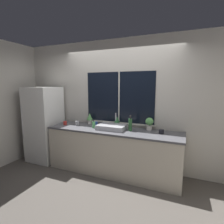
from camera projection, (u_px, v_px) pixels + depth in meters
name	position (u px, v px, depth m)	size (l,w,h in m)	color
ground_plane	(106.00, 179.00, 3.29)	(14.00, 14.00, 0.00)	#4C4742
wall_back	(120.00, 104.00, 3.74)	(8.00, 0.09, 2.70)	#BCB7AD
wall_left	(57.00, 99.00, 5.35)	(0.06, 7.00, 2.70)	#BCB7AD
counter	(113.00, 151.00, 3.52)	(2.68, 0.67, 0.89)	beige
refrigerator	(44.00, 124.00, 4.09)	(0.68, 0.68, 1.72)	silver
sink	(112.00, 127.00, 3.47)	(0.55, 0.43, 0.30)	#ADADB2
potted_plant_left	(90.00, 118.00, 3.91)	(0.13, 0.13, 0.24)	silver
potted_plant_center	(117.00, 121.00, 3.66)	(0.12, 0.12, 0.22)	silver
potted_plant_right	(149.00, 123.00, 3.40)	(0.15, 0.15, 0.24)	silver
soap_bottle	(94.00, 125.00, 3.57)	(0.07, 0.07, 0.16)	#519E5B
bottle_tall	(130.00, 124.00, 3.33)	(0.07, 0.07, 0.30)	#235128
mug_black	(161.00, 132.00, 3.15)	(0.09, 0.09, 0.08)	black
mug_red	(65.00, 123.00, 3.84)	(0.08, 0.08, 0.08)	#B72D28
mug_grey	(77.00, 123.00, 3.79)	(0.09, 0.09, 0.10)	gray
mug_blue	(96.00, 124.00, 3.75)	(0.08, 0.08, 0.09)	#3351AD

